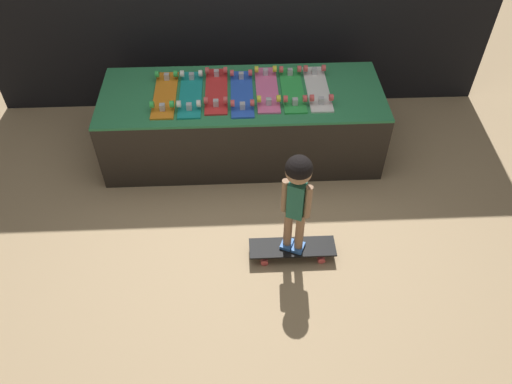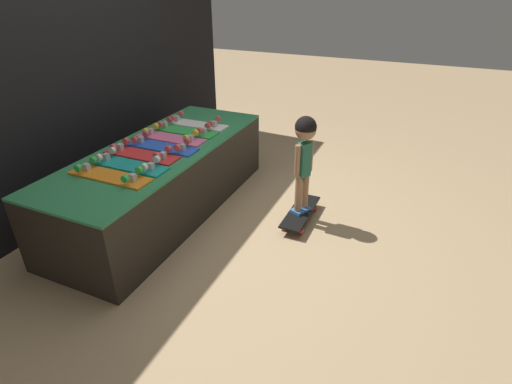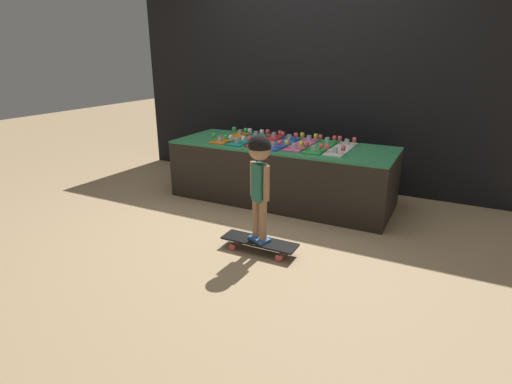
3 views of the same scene
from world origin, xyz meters
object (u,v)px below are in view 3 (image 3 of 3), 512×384
at_px(skateboard_teal_on_rack, 247,139).
at_px(skateboard_pink_on_rack, 302,144).
at_px(skateboard_green_on_rack, 321,146).
at_px(child, 260,169).
at_px(skateboard_red_on_rack, 266,140).
at_px(skateboard_white_on_rack, 341,148).
at_px(skateboard_blue_on_rack, 281,143).
at_px(skateboard_orange_on_rack, 231,137).
at_px(skateboard_on_floor, 259,243).

height_order(skateboard_teal_on_rack, skateboard_pink_on_rack, same).
distance_m(skateboard_green_on_rack, child, 1.17).
relative_size(skateboard_red_on_rack, skateboard_pink_on_rack, 1.00).
distance_m(skateboard_pink_on_rack, skateboard_white_on_rack, 0.40).
xyz_separation_m(skateboard_teal_on_rack, skateboard_blue_on_rack, (0.40, -0.01, 0.00)).
relative_size(skateboard_orange_on_rack, skateboard_green_on_rack, 1.00).
relative_size(skateboard_blue_on_rack, skateboard_pink_on_rack, 1.00).
distance_m(skateboard_pink_on_rack, child, 1.19).
relative_size(skateboard_pink_on_rack, skateboard_green_on_rack, 1.00).
relative_size(skateboard_green_on_rack, child, 0.75).
height_order(skateboard_pink_on_rack, child, child).
bearing_deg(skateboard_orange_on_rack, skateboard_blue_on_rack, -1.03).
xyz_separation_m(skateboard_teal_on_rack, skateboard_white_on_rack, (1.00, 0.03, 0.00)).
bearing_deg(skateboard_teal_on_rack, skateboard_red_on_rack, 10.55).
relative_size(skateboard_pink_on_rack, child, 0.75).
bearing_deg(skateboard_red_on_rack, child, -66.26).
height_order(skateboard_orange_on_rack, skateboard_blue_on_rack, same).
bearing_deg(skateboard_orange_on_rack, skateboard_white_on_rack, 1.48).
xyz_separation_m(skateboard_pink_on_rack, skateboard_white_on_rack, (0.40, -0.01, 0.00)).
bearing_deg(skateboard_teal_on_rack, skateboard_orange_on_rack, 179.58).
bearing_deg(skateboard_on_floor, skateboard_orange_on_rack, 128.84).
distance_m(skateboard_teal_on_rack, skateboard_blue_on_rack, 0.40).
bearing_deg(skateboard_orange_on_rack, child, -51.16).
height_order(skateboard_green_on_rack, child, child).
relative_size(skateboard_pink_on_rack, skateboard_on_floor, 1.03).
xyz_separation_m(skateboard_orange_on_rack, skateboard_pink_on_rack, (0.80, 0.04, 0.00)).
height_order(skateboard_orange_on_rack, skateboard_green_on_rack, same).
bearing_deg(child, skateboard_green_on_rack, 109.44).
xyz_separation_m(skateboard_teal_on_rack, skateboard_green_on_rack, (0.80, 0.03, 0.00)).
height_order(skateboard_teal_on_rack, skateboard_blue_on_rack, same).
relative_size(skateboard_red_on_rack, child, 0.75).
relative_size(skateboard_orange_on_rack, skateboard_white_on_rack, 1.00).
relative_size(skateboard_green_on_rack, skateboard_white_on_rack, 1.00).
bearing_deg(skateboard_red_on_rack, skateboard_pink_on_rack, 0.05).
xyz_separation_m(skateboard_blue_on_rack, skateboard_pink_on_rack, (0.20, 0.05, 0.00)).
distance_m(skateboard_green_on_rack, skateboard_on_floor, 1.29).
xyz_separation_m(skateboard_pink_on_rack, child, (0.12, -1.18, 0.05)).
height_order(skateboard_blue_on_rack, skateboard_white_on_rack, same).
distance_m(skateboard_blue_on_rack, child, 1.18).
height_order(skateboard_teal_on_rack, child, child).
bearing_deg(skateboard_white_on_rack, skateboard_blue_on_rack, -176.01).
relative_size(skateboard_blue_on_rack, child, 0.75).
xyz_separation_m(skateboard_red_on_rack, skateboard_pink_on_rack, (0.40, 0.00, 0.00)).
bearing_deg(skateboard_blue_on_rack, skateboard_orange_on_rack, 178.97).
bearing_deg(skateboard_teal_on_rack, child, -57.78).
height_order(skateboard_blue_on_rack, skateboard_green_on_rack, same).
bearing_deg(skateboard_red_on_rack, skateboard_on_floor, -66.26).
bearing_deg(skateboard_blue_on_rack, skateboard_green_on_rack, 5.37).
relative_size(skateboard_blue_on_rack, skateboard_white_on_rack, 1.00).
bearing_deg(skateboard_teal_on_rack, skateboard_white_on_rack, 1.86).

